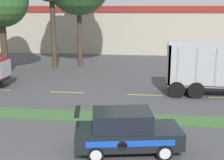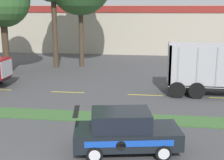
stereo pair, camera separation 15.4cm
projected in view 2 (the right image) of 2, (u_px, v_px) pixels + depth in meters
grass_verge at (71, 116)px, 16.99m from camera, size 120.00×1.58×0.06m
centre_line_4 at (68, 92)px, 21.82m from camera, size 2.40×0.14×0.01m
centre_line_5 at (145, 95)px, 21.10m from camera, size 2.40×0.14×0.01m
rally_car at (125, 131)px, 12.66m from camera, size 4.54×2.62×1.77m
store_building_backdrop at (109, 27)px, 44.59m from camera, size 39.98×12.10×6.06m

